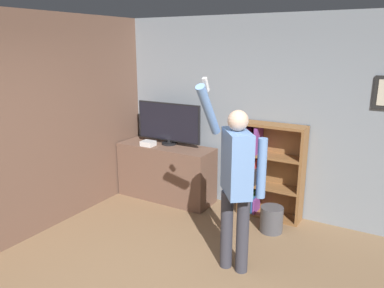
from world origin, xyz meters
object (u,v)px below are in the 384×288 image
(game_console, at_px, (148,143))
(person, at_px, (236,176))
(television, at_px, (169,123))
(bookshelf, at_px, (265,171))
(waste_bin, at_px, (272,219))

(game_console, xyz_separation_m, person, (1.90, -1.09, 0.17))
(television, bearing_deg, game_console, -135.42)
(game_console, relative_size, bookshelf, 0.15)
(television, bearing_deg, person, -38.02)
(bookshelf, xyz_separation_m, person, (0.18, -1.41, 0.40))
(television, bearing_deg, bookshelf, 3.96)
(person, distance_m, waste_bin, 1.33)
(bookshelf, relative_size, person, 0.65)
(television, xyz_separation_m, game_console, (-0.23, -0.22, -0.29))
(waste_bin, bearing_deg, person, -94.67)
(game_console, relative_size, person, 0.10)
(game_console, xyz_separation_m, waste_bin, (1.98, -0.09, -0.71))
(television, xyz_separation_m, person, (1.68, -1.31, -0.12))
(television, height_order, person, person)
(person, height_order, waste_bin, person)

